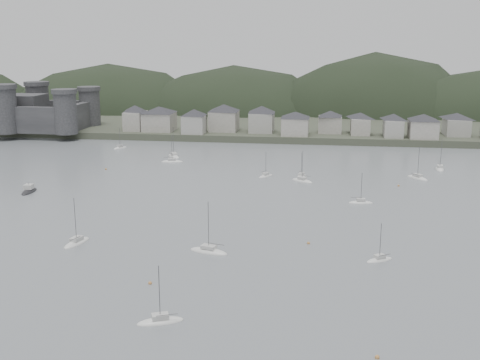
# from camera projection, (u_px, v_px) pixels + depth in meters

# --- Properties ---
(ground) EXTENTS (900.00, 900.00, 0.00)m
(ground) POSITION_uv_depth(u_px,v_px,m) (173.00, 323.00, 95.09)
(ground) COLOR slate
(ground) RESTS_ON ground
(far_shore_land) EXTENTS (900.00, 250.00, 3.00)m
(far_shore_land) POSITION_uv_depth(u_px,v_px,m) (289.00, 109.00, 378.87)
(far_shore_land) COLOR #383D2D
(far_shore_land) RESTS_ON ground
(forested_ridge) EXTENTS (851.55, 103.94, 102.57)m
(forested_ridge) POSITION_uv_depth(u_px,v_px,m) (294.00, 135.00, 356.49)
(forested_ridge) COLOR black
(forested_ridge) RESTS_ON ground
(castle) EXTENTS (66.00, 43.00, 20.00)m
(castle) POSITION_uv_depth(u_px,v_px,m) (22.00, 112.00, 282.45)
(castle) COLOR #303032
(castle) RESTS_ON far_shore_land
(waterfront_town) EXTENTS (451.48, 28.46, 12.92)m
(waterfront_town) POSITION_uv_depth(u_px,v_px,m) (388.00, 122.00, 262.64)
(waterfront_town) COLOR gray
(waterfront_town) RESTS_ON far_shore_land
(moored_fleet) EXTENTS (260.95, 176.91, 13.07)m
(moored_fleet) POSITION_uv_depth(u_px,v_px,m) (228.00, 207.00, 160.33)
(moored_fleet) COLOR silver
(moored_fleet) RESTS_ON ground
(motor_launch_far) EXTENTS (3.74, 8.75, 4.03)m
(motor_launch_far) POSITION_uv_depth(u_px,v_px,m) (29.00, 191.00, 176.74)
(motor_launch_far) COLOR black
(motor_launch_far) RESTS_ON ground
(mooring_buoys) EXTENTS (178.18, 116.21, 0.70)m
(mooring_buoys) POSITION_uv_depth(u_px,v_px,m) (240.00, 232.00, 139.68)
(mooring_buoys) COLOR #BD803F
(mooring_buoys) RESTS_ON ground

